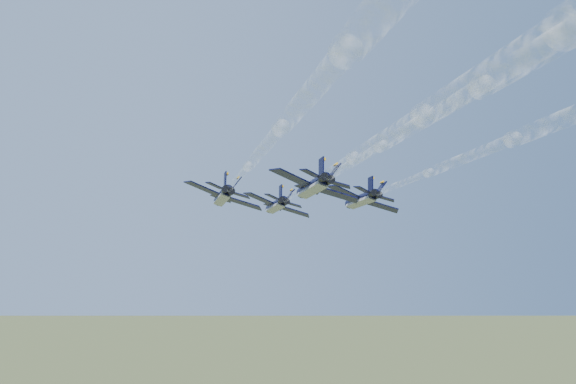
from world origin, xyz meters
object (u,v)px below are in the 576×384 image
object	(u,v)px
jet_lead	(276,205)
jet_right	(361,200)
jet_left	(223,196)
jet_slot	(313,187)

from	to	relation	value
jet_lead	jet_right	world-z (taller)	same
jet_left	jet_right	xyz separation A→B (m)	(20.92, -1.58, 0.00)
jet_slot	jet_lead	bearing A→B (deg)	88.59
jet_left	jet_slot	distance (m)	17.49
jet_right	jet_slot	bearing A→B (deg)	-126.54
jet_right	jet_slot	distance (m)	19.03
jet_left	jet_slot	world-z (taller)	same
jet_lead	jet_right	bearing A→B (deg)	-50.22
jet_lead	jet_slot	xyz separation A→B (m)	(-3.73, -27.84, 0.00)
jet_lead	jet_left	distance (m)	16.99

